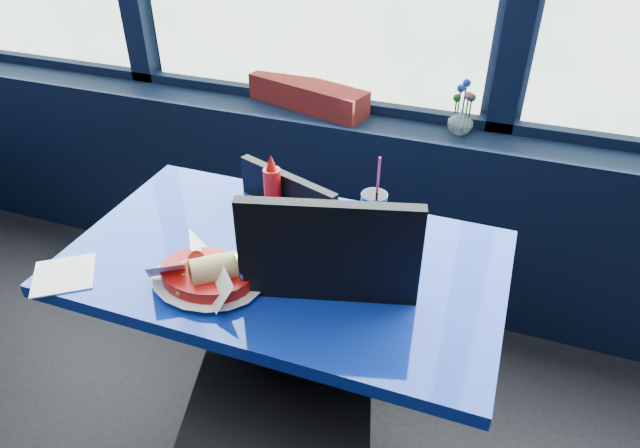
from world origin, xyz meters
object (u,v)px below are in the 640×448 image
(flower_vase, at_px, (461,118))
(food_basket, at_px, (209,274))
(near_table, at_px, (287,305))
(ketchup_bottle, at_px, (273,188))
(chair_near_back, at_px, (292,251))
(soda_cup, at_px, (373,211))
(planter_box, at_px, (308,95))
(chair_near_front, at_px, (299,371))

(flower_vase, height_order, food_basket, flower_vase)
(near_table, distance_m, ketchup_bottle, 0.36)
(chair_near_back, xyz_separation_m, soda_cup, (0.32, -0.12, 0.31))
(planter_box, bearing_deg, chair_near_front, -54.22)
(chair_near_front, bearing_deg, planter_box, 94.79)
(chair_near_front, bearing_deg, soda_cup, 67.50)
(near_table, height_order, chair_near_front, chair_near_front)
(chair_near_back, distance_m, soda_cup, 0.46)
(chair_near_back, height_order, food_basket, chair_near_back)
(near_table, relative_size, planter_box, 2.32)
(chair_near_front, height_order, soda_cup, chair_near_front)
(chair_near_front, height_order, food_basket, chair_near_front)
(chair_near_front, distance_m, ketchup_bottle, 0.56)
(planter_box, distance_m, ketchup_bottle, 0.72)
(food_basket, xyz_separation_m, soda_cup, (0.33, 0.39, 0.03))
(chair_near_front, distance_m, flower_vase, 1.15)
(food_basket, bearing_deg, ketchup_bottle, 74.66)
(chair_near_front, bearing_deg, food_basket, 151.39)
(planter_box, height_order, flower_vase, flower_vase)
(flower_vase, xyz_separation_m, soda_cup, (-0.15, -0.65, -0.05))
(chair_near_front, bearing_deg, near_table, 104.29)
(chair_near_front, xyz_separation_m, soda_cup, (0.06, 0.45, 0.22))
(ketchup_bottle, relative_size, soda_cup, 0.77)
(flower_vase, bearing_deg, chair_near_front, -100.74)
(planter_box, bearing_deg, flower_vase, 12.58)
(planter_box, height_order, ketchup_bottle, ketchup_bottle)
(food_basket, relative_size, ketchup_bottle, 1.50)
(near_table, height_order, chair_near_back, chair_near_back)
(food_basket, height_order, ketchup_bottle, ketchup_bottle)
(planter_box, bearing_deg, food_basket, -66.64)
(ketchup_bottle, distance_m, soda_cup, 0.31)
(chair_near_front, height_order, planter_box, chair_near_front)
(soda_cup, bearing_deg, chair_near_back, 159.59)
(chair_near_back, bearing_deg, food_basket, 109.00)
(flower_vase, xyz_separation_m, ketchup_bottle, (-0.46, -0.66, -0.02))
(flower_vase, height_order, soda_cup, soda_cup)
(near_table, distance_m, flower_vase, 0.97)
(ketchup_bottle, bearing_deg, flower_vase, 55.05)
(near_table, relative_size, chair_near_front, 1.17)
(near_table, bearing_deg, flower_vase, 68.24)
(ketchup_bottle, bearing_deg, planter_box, 102.52)
(chair_near_back, xyz_separation_m, planter_box, (-0.15, 0.57, 0.35))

